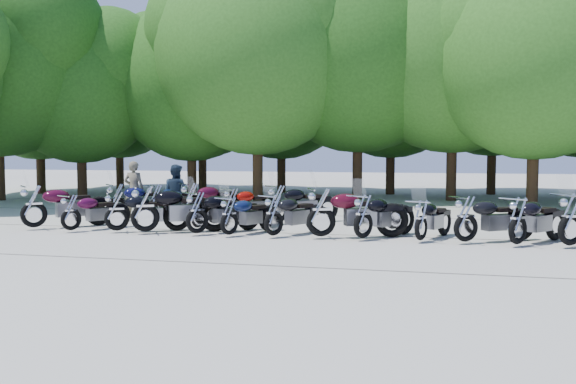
% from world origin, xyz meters
% --- Properties ---
extents(ground, '(90.00, 90.00, 0.00)m').
position_xyz_m(ground, '(0.00, 0.00, 0.00)').
color(ground, '#9E9A8F').
rests_on(ground, ground).
extents(tree_0, '(7.50, 7.50, 9.21)m').
position_xyz_m(tree_0, '(-15.42, 12.98, 5.45)').
color(tree_0, '#3A2614').
rests_on(tree_0, ground).
extents(tree_1, '(6.97, 6.97, 8.55)m').
position_xyz_m(tree_1, '(-12.04, 11.24, 5.06)').
color(tree_1, '#3A2614').
rests_on(tree_1, ground).
extents(tree_2, '(7.31, 7.31, 8.97)m').
position_xyz_m(tree_2, '(-7.25, 12.84, 5.31)').
color(tree_2, '#3A2614').
rests_on(tree_2, ground).
extents(tree_3, '(8.70, 8.70, 10.67)m').
position_xyz_m(tree_3, '(-3.57, 11.24, 6.32)').
color(tree_3, '#3A2614').
rests_on(tree_3, ground).
extents(tree_4, '(9.13, 9.13, 11.20)m').
position_xyz_m(tree_4, '(0.54, 13.09, 6.64)').
color(tree_4, '#3A2614').
rests_on(tree_4, ground).
extents(tree_5, '(9.04, 9.04, 11.10)m').
position_xyz_m(tree_5, '(4.61, 13.20, 6.57)').
color(tree_5, '#3A2614').
rests_on(tree_5, ground).
extents(tree_6, '(8.00, 8.00, 9.82)m').
position_xyz_m(tree_6, '(7.55, 10.82, 5.81)').
color(tree_6, '#3A2614').
rests_on(tree_6, ground).
extents(tree_9, '(7.59, 7.59, 9.32)m').
position_xyz_m(tree_9, '(-13.53, 17.59, 5.52)').
color(tree_9, '#3A2614').
rests_on(tree_9, ground).
extents(tree_10, '(7.78, 7.78, 9.55)m').
position_xyz_m(tree_10, '(-8.29, 16.97, 5.66)').
color(tree_10, '#3A2614').
rests_on(tree_10, ground).
extents(tree_11, '(7.56, 7.56, 9.28)m').
position_xyz_m(tree_11, '(-3.76, 16.43, 5.49)').
color(tree_11, '#3A2614').
rests_on(tree_11, ground).
extents(tree_12, '(7.88, 7.88, 9.67)m').
position_xyz_m(tree_12, '(1.80, 16.47, 5.72)').
color(tree_12, '#3A2614').
rests_on(tree_12, ground).
extents(tree_13, '(8.31, 8.31, 10.20)m').
position_xyz_m(tree_13, '(6.69, 17.47, 6.04)').
color(tree_13, '#3A2614').
rests_on(tree_13, ground).
extents(motorcycle_0, '(2.26, 2.33, 1.41)m').
position_xyz_m(motorcycle_0, '(-7.01, 0.60, 0.70)').
color(motorcycle_0, '#39071D').
rests_on(motorcycle_0, ground).
extents(motorcycle_1, '(1.57, 2.07, 1.15)m').
position_xyz_m(motorcycle_1, '(-5.72, 0.37, 0.58)').
color(motorcycle_1, '#390725').
rests_on(motorcycle_1, ground).
extents(motorcycle_2, '(2.27, 1.64, 1.25)m').
position_xyz_m(motorcycle_2, '(-4.47, 0.55, 0.63)').
color(motorcycle_2, black).
rests_on(motorcycle_2, ground).
extents(motorcycle_3, '(2.61, 1.96, 1.45)m').
position_xyz_m(motorcycle_3, '(-3.61, 0.47, 0.73)').
color(motorcycle_3, black).
rests_on(motorcycle_3, ground).
extents(motorcycle_4, '(1.93, 2.22, 1.28)m').
position_xyz_m(motorcycle_4, '(-2.19, 0.55, 0.64)').
color(motorcycle_4, black).
rests_on(motorcycle_4, ground).
extents(motorcycle_5, '(1.50, 2.10, 1.16)m').
position_xyz_m(motorcycle_5, '(-1.30, 0.49, 0.58)').
color(motorcycle_5, '#0D173D').
rests_on(motorcycle_5, ground).
extents(motorcycle_6, '(1.71, 2.21, 1.23)m').
position_xyz_m(motorcycle_6, '(-0.16, 0.58, 0.62)').
color(motorcycle_6, black).
rests_on(motorcycle_6, ground).
extents(motorcycle_7, '(2.66, 1.69, 1.44)m').
position_xyz_m(motorcycle_7, '(1.04, 0.64, 0.72)').
color(motorcycle_7, '#3D0815').
rests_on(motorcycle_7, ground).
extents(motorcycle_8, '(1.87, 2.24, 1.28)m').
position_xyz_m(motorcycle_8, '(2.08, 0.63, 0.64)').
color(motorcycle_8, black).
rests_on(motorcycle_8, ground).
extents(motorcycle_9, '(1.37, 2.12, 1.16)m').
position_xyz_m(motorcycle_9, '(3.46, 0.62, 0.58)').
color(motorcycle_9, black).
rests_on(motorcycle_9, ground).
extents(motorcycle_10, '(2.28, 1.85, 1.29)m').
position_xyz_m(motorcycle_10, '(4.49, 0.59, 0.65)').
color(motorcycle_10, black).
rests_on(motorcycle_10, ground).
extents(motorcycle_11, '(1.99, 2.21, 1.29)m').
position_xyz_m(motorcycle_11, '(5.62, 0.44, 0.65)').
color(motorcycle_11, black).
rests_on(motorcycle_11, ground).
extents(motorcycle_12, '(2.49, 2.03, 1.41)m').
position_xyz_m(motorcycle_12, '(6.75, 0.49, 0.70)').
color(motorcycle_12, black).
rests_on(motorcycle_12, ground).
extents(motorcycle_13, '(2.15, 2.13, 1.31)m').
position_xyz_m(motorcycle_13, '(-5.82, 3.07, 0.66)').
color(motorcycle_13, '#0D0F3C').
rests_on(motorcycle_13, ground).
extents(motorcycle_14, '(1.95, 2.24, 1.29)m').
position_xyz_m(motorcycle_14, '(-4.62, 3.29, 0.65)').
color(motorcycle_14, '#0B1832').
rests_on(motorcycle_14, ground).
extents(motorcycle_15, '(2.23, 2.22, 1.36)m').
position_xyz_m(motorcycle_15, '(-3.45, 3.27, 0.68)').
color(motorcycle_15, '#37071A').
rests_on(motorcycle_15, ground).
extents(motorcycle_16, '(1.77, 2.08, 1.19)m').
position_xyz_m(motorcycle_16, '(-2.16, 3.36, 0.60)').
color(motorcycle_16, '#900A05').
rests_on(motorcycle_16, ground).
extents(motorcycle_17, '(2.25, 2.09, 1.33)m').
position_xyz_m(motorcycle_17, '(-0.69, 3.18, 0.67)').
color(motorcycle_17, black).
rests_on(motorcycle_17, ground).
extents(rider_0, '(0.69, 0.46, 1.85)m').
position_xyz_m(rider_0, '(-5.69, 3.94, 0.93)').
color(rider_0, '#655D48').
rests_on(rider_0, ground).
extents(rider_1, '(0.99, 0.86, 1.75)m').
position_xyz_m(rider_1, '(-4.17, 3.78, 0.88)').
color(rider_1, '#1E2E3F').
rests_on(rider_1, ground).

